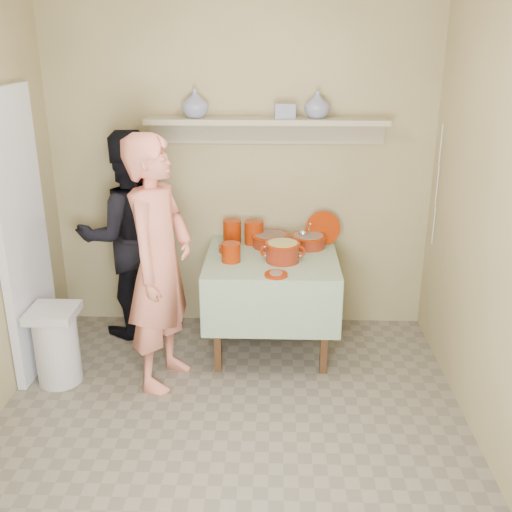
{
  "coord_description": "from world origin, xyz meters",
  "views": [
    {
      "loc": [
        0.27,
        -2.89,
        2.31
      ],
      "look_at": [
        0.15,
        0.75,
        0.95
      ],
      "focal_mm": 42.0,
      "sensor_mm": 36.0,
      "label": 1
    }
  ],
  "objects_px": {
    "person_cook": "(160,265)",
    "cazuela_rice": "(283,250)",
    "serving_table": "(272,270)",
    "trash_bin": "(57,345)",
    "person_helper": "(129,236)"
  },
  "relations": [
    {
      "from": "person_cook",
      "to": "cazuela_rice",
      "type": "distance_m",
      "value": 0.9
    },
    {
      "from": "serving_table",
      "to": "trash_bin",
      "type": "distance_m",
      "value": 1.62
    },
    {
      "from": "person_helper",
      "to": "trash_bin",
      "type": "relative_size",
      "value": 2.94
    },
    {
      "from": "trash_bin",
      "to": "person_cook",
      "type": "bearing_deg",
      "value": 4.02
    },
    {
      "from": "serving_table",
      "to": "trash_bin",
      "type": "relative_size",
      "value": 1.74
    },
    {
      "from": "person_cook",
      "to": "serving_table",
      "type": "bearing_deg",
      "value": -40.38
    },
    {
      "from": "person_cook",
      "to": "trash_bin",
      "type": "xyz_separation_m",
      "value": [
        -0.74,
        -0.05,
        -0.59
      ]
    },
    {
      "from": "person_helper",
      "to": "trash_bin",
      "type": "distance_m",
      "value": 1.02
    },
    {
      "from": "cazuela_rice",
      "to": "trash_bin",
      "type": "xyz_separation_m",
      "value": [
        -1.56,
        -0.43,
        -0.56
      ]
    },
    {
      "from": "serving_table",
      "to": "cazuela_rice",
      "type": "relative_size",
      "value": 2.95
    },
    {
      "from": "trash_bin",
      "to": "serving_table",
      "type": "bearing_deg",
      "value": 20.45
    },
    {
      "from": "cazuela_rice",
      "to": "trash_bin",
      "type": "bearing_deg",
      "value": -164.68
    },
    {
      "from": "person_cook",
      "to": "person_helper",
      "type": "height_order",
      "value": "person_cook"
    },
    {
      "from": "person_helper",
      "to": "cazuela_rice",
      "type": "bearing_deg",
      "value": 139.62
    },
    {
      "from": "person_helper",
      "to": "serving_table",
      "type": "relative_size",
      "value": 1.69
    }
  ]
}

